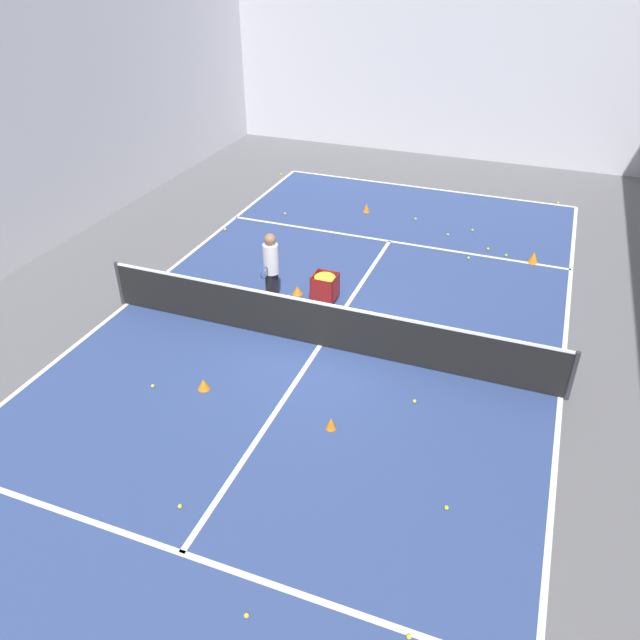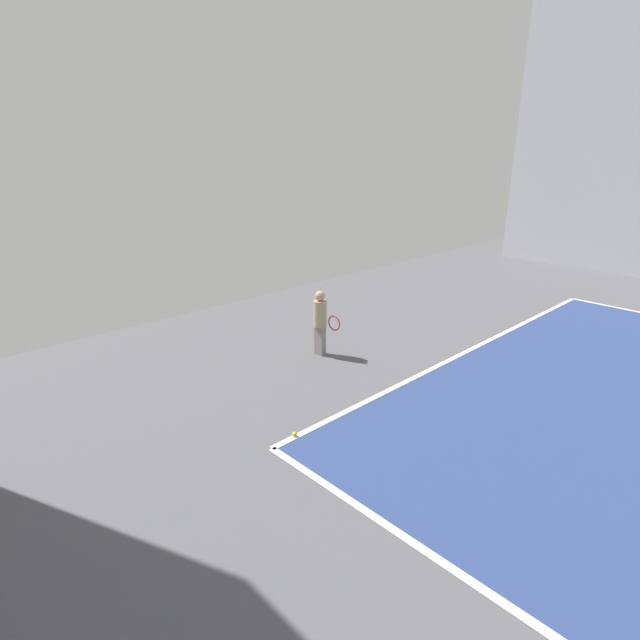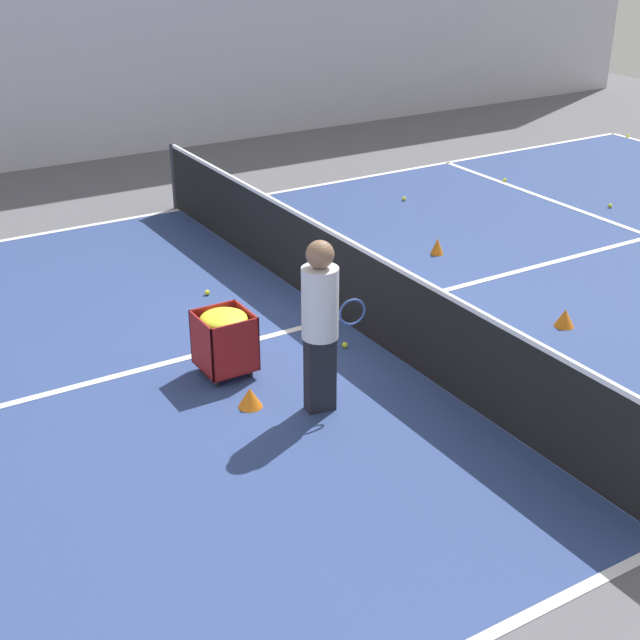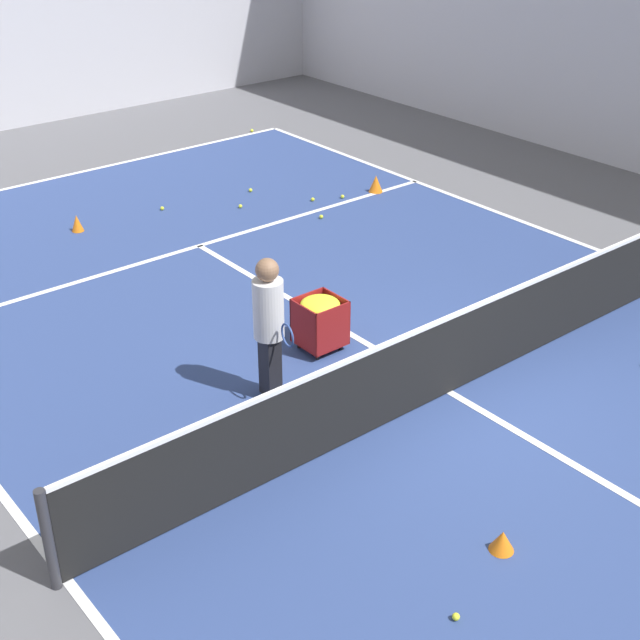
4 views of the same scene
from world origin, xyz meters
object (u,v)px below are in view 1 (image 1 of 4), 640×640
object	(u,v)px
training_cone_1	(331,423)
ball_cart	(325,283)
coach_at_net	(271,264)
training_cone_0	(533,257)
tennis_net	(320,324)

from	to	relation	value
training_cone_1	ball_cart	bearing A→B (deg)	111.81
coach_at_net	ball_cart	size ratio (longest dim) A/B	2.45
training_cone_0	ball_cart	bearing A→B (deg)	-139.15
coach_at_net	ball_cart	world-z (taller)	coach_at_net
tennis_net	coach_at_net	xyz separation A→B (m)	(-1.70, 1.29, 0.46)
ball_cart	tennis_net	bearing A→B (deg)	-72.71
coach_at_net	training_cone_1	world-z (taller)	coach_at_net
coach_at_net	training_cone_0	world-z (taller)	coach_at_net
ball_cart	training_cone_1	xyz separation A→B (m)	(1.66, -4.14, -0.39)
tennis_net	coach_at_net	world-z (taller)	coach_at_net
coach_at_net	training_cone_0	xyz separation A→B (m)	(5.61, 4.35, -0.86)
coach_at_net	training_cone_1	size ratio (longest dim) A/B	7.44
coach_at_net	ball_cart	distance (m)	1.34
training_cone_1	training_cone_0	bearing A→B (deg)	70.66
coach_at_net	ball_cart	xyz separation A→B (m)	(1.14, 0.49, -0.51)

